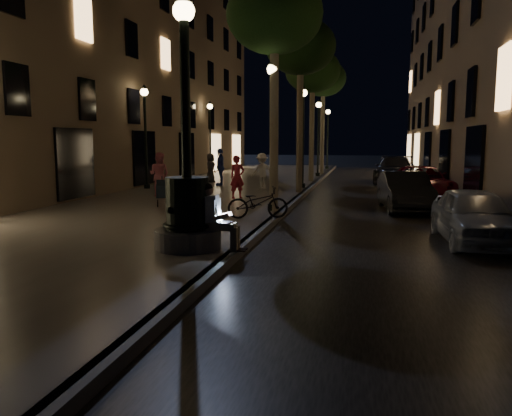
% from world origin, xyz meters
% --- Properties ---
extents(ground, '(120.00, 120.00, 0.00)m').
position_xyz_m(ground, '(0.00, 15.00, 0.00)').
color(ground, black).
rests_on(ground, ground).
extents(cobble_lane, '(6.00, 45.00, 0.02)m').
position_xyz_m(cobble_lane, '(3.00, 15.00, 0.01)').
color(cobble_lane, black).
rests_on(cobble_lane, ground).
extents(promenade, '(8.00, 45.00, 0.20)m').
position_xyz_m(promenade, '(-4.00, 15.00, 0.10)').
color(promenade, '#69635D').
rests_on(promenade, ground).
extents(curb_strip, '(0.25, 45.00, 0.20)m').
position_xyz_m(curb_strip, '(0.00, 15.00, 0.10)').
color(curb_strip, '#59595B').
rests_on(curb_strip, ground).
extents(building_left, '(8.00, 36.00, 15.00)m').
position_xyz_m(building_left, '(-12.00, 18.00, 7.50)').
color(building_left, '#826951').
rests_on(building_left, ground).
extents(fountain_lamppost, '(1.40, 1.40, 5.21)m').
position_xyz_m(fountain_lamppost, '(-1.00, 2.00, 1.21)').
color(fountain_lamppost, '#59595B').
rests_on(fountain_lamppost, promenade).
extents(seated_man_laptop, '(1.01, 0.34, 1.38)m').
position_xyz_m(seated_man_laptop, '(-0.39, 2.00, 0.93)').
color(seated_man_laptop, gray).
rests_on(seated_man_laptop, promenade).
extents(tree_near, '(3.00, 3.00, 7.30)m').
position_xyz_m(tree_near, '(-0.25, 8.00, 6.24)').
color(tree_near, '#6B604C').
rests_on(tree_near, promenade).
extents(tree_second, '(3.00, 3.00, 7.40)m').
position_xyz_m(tree_second, '(-0.20, 14.00, 6.33)').
color(tree_second, '#6B604C').
rests_on(tree_second, promenade).
extents(tree_third, '(3.00, 3.00, 7.20)m').
position_xyz_m(tree_third, '(-0.30, 20.00, 6.14)').
color(tree_third, '#6B604C').
rests_on(tree_third, promenade).
extents(tree_far, '(3.00, 3.00, 7.50)m').
position_xyz_m(tree_far, '(-0.22, 26.00, 6.43)').
color(tree_far, '#6B604C').
rests_on(tree_far, promenade).
extents(lamp_curb_a, '(0.36, 0.36, 4.81)m').
position_xyz_m(lamp_curb_a, '(-0.30, 8.00, 3.24)').
color(lamp_curb_a, black).
rests_on(lamp_curb_a, promenade).
extents(lamp_curb_b, '(0.36, 0.36, 4.81)m').
position_xyz_m(lamp_curb_b, '(-0.30, 16.00, 3.24)').
color(lamp_curb_b, black).
rests_on(lamp_curb_b, promenade).
extents(lamp_curb_c, '(0.36, 0.36, 4.81)m').
position_xyz_m(lamp_curb_c, '(-0.30, 24.00, 3.24)').
color(lamp_curb_c, black).
rests_on(lamp_curb_c, promenade).
extents(lamp_curb_d, '(0.36, 0.36, 4.81)m').
position_xyz_m(lamp_curb_d, '(-0.30, 32.00, 3.24)').
color(lamp_curb_d, black).
rests_on(lamp_curb_d, promenade).
extents(lamp_left_b, '(0.36, 0.36, 4.81)m').
position_xyz_m(lamp_left_b, '(-7.40, 14.00, 3.24)').
color(lamp_left_b, black).
rests_on(lamp_left_b, promenade).
extents(lamp_left_c, '(0.36, 0.36, 4.81)m').
position_xyz_m(lamp_left_c, '(-7.40, 24.00, 3.24)').
color(lamp_left_c, black).
rests_on(lamp_left_c, promenade).
extents(stroller, '(0.67, 1.00, 1.02)m').
position_xyz_m(stroller, '(-4.20, 8.25, 0.71)').
color(stroller, black).
rests_on(stroller, promenade).
extents(car_front, '(1.72, 3.97, 1.33)m').
position_xyz_m(car_front, '(5.20, 4.87, 0.67)').
color(car_front, '#B2B7BA').
rests_on(car_front, ground).
extents(car_second, '(1.85, 4.27, 1.37)m').
position_xyz_m(car_second, '(4.00, 10.27, 0.68)').
color(car_second, black).
rests_on(car_second, ground).
extents(car_third, '(2.42, 5.13, 1.41)m').
position_xyz_m(car_third, '(4.81, 13.37, 0.71)').
color(car_third, maroon).
rests_on(car_third, ground).
extents(car_rear, '(2.65, 5.49, 1.54)m').
position_xyz_m(car_rear, '(4.31, 21.88, 0.77)').
color(car_rear, '#2C2C31').
rests_on(car_rear, ground).
extents(pedestrian_red, '(0.72, 0.70, 1.67)m').
position_xyz_m(pedestrian_red, '(-2.23, 11.00, 1.04)').
color(pedestrian_red, red).
rests_on(pedestrian_red, promenade).
extents(pedestrian_pink, '(0.92, 0.75, 1.77)m').
position_xyz_m(pedestrian_pink, '(-5.48, 11.00, 1.08)').
color(pedestrian_pink, pink).
rests_on(pedestrian_pink, promenade).
extents(pedestrian_white, '(1.22, 1.12, 1.65)m').
position_xyz_m(pedestrian_white, '(-2.10, 15.14, 1.03)').
color(pedestrian_white, silver).
rests_on(pedestrian_white, promenade).
extents(pedestrian_blue, '(0.65, 1.15, 1.86)m').
position_xyz_m(pedestrian_blue, '(-4.48, 16.33, 1.13)').
color(pedestrian_blue, '#283C95').
rests_on(pedestrian_blue, promenade).
extents(pedestrian_dark, '(0.61, 0.83, 1.55)m').
position_xyz_m(pedestrian_dark, '(-5.51, 17.98, 0.97)').
color(pedestrian_dark, '#343338').
rests_on(pedestrian_dark, promenade).
extents(bicycle, '(1.87, 1.16, 0.93)m').
position_xyz_m(bicycle, '(-0.40, 6.24, 0.66)').
color(bicycle, black).
rests_on(bicycle, promenade).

